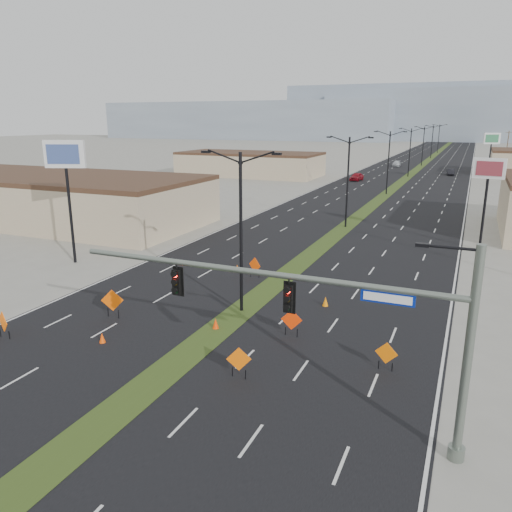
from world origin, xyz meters
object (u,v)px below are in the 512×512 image
at_px(construction_sign_1, 112,301).
at_px(pole_sign_east_far, 492,142).
at_px(streetlight_4, 423,145).
at_px(construction_sign_5, 386,354).
at_px(signal_mast, 335,316).
at_px(car_mid, 451,172).
at_px(construction_sign_0, 3,323).
at_px(streetlight_3, 410,151).
at_px(pole_sign_east_near, 488,176).
at_px(construction_sign_2, 255,266).
at_px(construction_sign_3, 239,360).
at_px(streetlight_6, 439,138).
at_px(cone_0, 102,338).
at_px(car_far, 397,164).
at_px(streetlight_5, 432,141).
at_px(construction_sign_4, 292,321).
at_px(pole_sign_west, 65,163).
at_px(cone_3, 237,268).
at_px(streetlight_2, 388,161).
at_px(car_left, 357,177).
at_px(cone_1, 216,324).
at_px(streetlight_0, 241,228).
at_px(streetlight_1, 348,179).
at_px(cone_2, 325,302).

relative_size(construction_sign_1, pole_sign_east_far, 0.19).
bearing_deg(streetlight_4, construction_sign_5, -85.20).
relative_size(signal_mast, streetlight_4, 1.63).
relative_size(car_mid, construction_sign_0, 2.56).
distance_m(streetlight_3, streetlight_4, 28.00).
distance_m(construction_sign_0, pole_sign_east_near, 40.70).
distance_m(construction_sign_2, construction_sign_3, 15.57).
bearing_deg(streetlight_4, streetlight_6, 90.00).
relative_size(construction_sign_5, cone_0, 2.53).
bearing_deg(car_far, streetlight_5, 77.55).
relative_size(construction_sign_4, pole_sign_east_far, 0.17).
bearing_deg(pole_sign_east_far, pole_sign_west, -138.56).
bearing_deg(car_mid, streetlight_3, -147.30).
distance_m(cone_3, pole_sign_east_near, 24.51).
distance_m(construction_sign_2, pole_sign_west, 17.65).
distance_m(car_far, construction_sign_5, 113.27).
distance_m(signal_mast, construction_sign_5, 7.02).
relative_size(streetlight_2, car_left, 2.20).
height_order(car_left, cone_1, car_left).
xyz_separation_m(streetlight_0, streetlight_5, (0.00, 140.00, 0.00)).
bearing_deg(streetlight_4, streetlight_3, -90.00).
height_order(construction_sign_0, pole_sign_east_far, pole_sign_east_far).
bearing_deg(cone_3, cone_1, -70.81).
xyz_separation_m(streetlight_0, cone_3, (-3.98, 7.70, -5.14)).
relative_size(streetlight_1, cone_0, 17.18).
relative_size(streetlight_4, pole_sign_east_near, 1.18).
height_order(construction_sign_1, pole_sign_west, pole_sign_west).
bearing_deg(streetlight_4, construction_sign_3, -88.32).
bearing_deg(cone_0, construction_sign_4, 28.13).
bearing_deg(pole_sign_east_near, pole_sign_east_far, 99.13).
bearing_deg(pole_sign_east_near, construction_sign_3, -98.32).
xyz_separation_m(streetlight_2, pole_sign_east_near, (14.00, -32.99, 1.45)).
relative_size(streetlight_6, pole_sign_west, 0.98).
bearing_deg(streetlight_1, streetlight_3, 90.00).
xyz_separation_m(cone_1, pole_sign_east_far, (15.45, 81.01, 7.34)).
bearing_deg(pole_sign_west, construction_sign_0, -82.16).
relative_size(car_mid, pole_sign_east_far, 0.43).
bearing_deg(cone_2, pole_sign_east_near, 65.14).
relative_size(car_mid, pole_sign_east_near, 0.48).
xyz_separation_m(streetlight_0, streetlight_1, (0.00, 28.00, 0.00)).
distance_m(streetlight_3, pole_sign_east_far, 16.62).
bearing_deg(streetlight_1, construction_sign_0, -105.75).
height_order(streetlight_2, car_mid, streetlight_2).
bearing_deg(streetlight_2, streetlight_6, 90.00).
relative_size(construction_sign_3, pole_sign_west, 0.15).
height_order(streetlight_5, construction_sign_2, streetlight_5).
distance_m(streetlight_6, pole_sign_west, 164.49).
distance_m(car_mid, construction_sign_5, 95.07).
distance_m(construction_sign_1, cone_0, 3.71).
height_order(car_mid, pole_sign_east_near, pole_sign_east_near).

